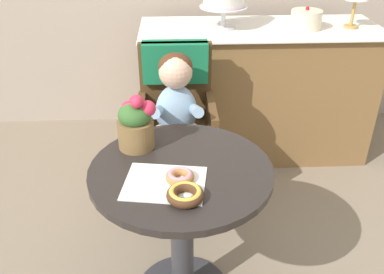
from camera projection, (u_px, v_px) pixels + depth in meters
name	position (u px, v px, depth m)	size (l,w,h in m)	color
cafe_table	(182.00, 210.00, 1.73)	(0.72, 0.72, 0.72)	#282321
wicker_chair	(176.00, 103.00, 2.31)	(0.42, 0.45, 0.95)	brown
seated_child	(176.00, 109.00, 2.16)	(0.27, 0.32, 0.73)	#8CADCC
paper_napkin	(165.00, 183.00, 1.53)	(0.29, 0.23, 0.00)	white
donut_front	(180.00, 176.00, 1.54)	(0.11, 0.11, 0.04)	#AD7542
donut_mid	(185.00, 194.00, 1.44)	(0.13, 0.13, 0.04)	#4C2D19
flower_vase	(136.00, 123.00, 1.71)	(0.16, 0.15, 0.24)	brown
display_counter	(256.00, 91.00, 2.90)	(1.56, 0.62, 0.90)	olive
round_layer_cake	(306.00, 19.00, 2.63)	(0.19, 0.19, 0.14)	beige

